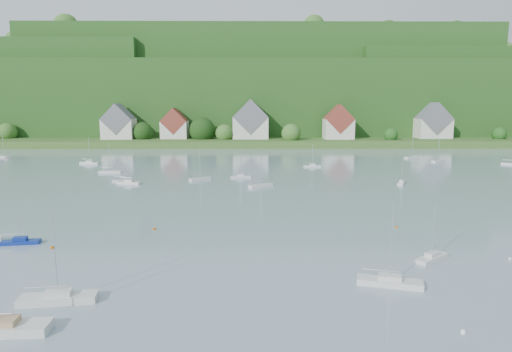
# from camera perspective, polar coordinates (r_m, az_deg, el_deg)

# --- Properties ---
(far_shore_strip) EXTENTS (600.00, 60.00, 3.00)m
(far_shore_strip) POSITION_cam_1_polar(r_m,az_deg,el_deg) (215.12, -2.04, 4.74)
(far_shore_strip) COLOR #2E5720
(far_shore_strip) RESTS_ON ground
(forested_ridge) EXTENTS (620.00, 181.22, 69.89)m
(forested_ridge) POSITION_cam_1_polar(r_m,az_deg,el_deg) (283.01, -1.64, 10.17)
(forested_ridge) COLOR #1B4315
(forested_ridge) RESTS_ON ground
(village_building_0) EXTENTS (14.00, 10.40, 16.00)m
(village_building_0) POSITION_cam_1_polar(r_m,az_deg,el_deg) (210.39, -17.39, 6.40)
(village_building_0) COLOR silver
(village_building_0) RESTS_ON far_shore_strip
(village_building_1) EXTENTS (12.00, 9.36, 14.00)m
(village_building_1) POSITION_cam_1_polar(r_m,az_deg,el_deg) (206.64, -10.52, 6.41)
(village_building_1) COLOR silver
(village_building_1) RESTS_ON far_shore_strip
(village_building_2) EXTENTS (16.00, 11.44, 18.00)m
(village_building_2) POSITION_cam_1_polar(r_m,az_deg,el_deg) (202.55, -0.71, 6.94)
(village_building_2) COLOR silver
(village_building_2) RESTS_ON far_shore_strip
(village_building_3) EXTENTS (13.00, 10.40, 15.50)m
(village_building_3) POSITION_cam_1_polar(r_m,az_deg,el_deg) (204.48, 10.64, 6.57)
(village_building_3) COLOR silver
(village_building_3) RESTS_ON far_shore_strip
(village_building_4) EXTENTS (15.00, 10.40, 16.50)m
(village_building_4) POSITION_cam_1_polar(r_m,az_deg,el_deg) (221.43, 22.01, 6.30)
(village_building_4) COLOR silver
(village_building_4) RESTS_ON far_shore_strip
(near_sailboat_0) EXTENTS (7.29, 2.91, 9.57)m
(near_sailboat_0) POSITION_cam_1_polar(r_m,az_deg,el_deg) (47.27, -24.27, -14.17)
(near_sailboat_0) COLOR silver
(near_sailboat_0) RESTS_ON ground
(near_sailboat_1) EXTENTS (5.10, 2.06, 6.69)m
(near_sailboat_1) POSITION_cam_1_polar(r_m,az_deg,el_deg) (67.81, -28.26, -7.45)
(near_sailboat_1) COLOR navy
(near_sailboat_1) RESTS_ON ground
(near_sailboat_2) EXTENTS (7.98, 2.59, 10.64)m
(near_sailboat_2) POSITION_cam_1_polar(r_m,az_deg,el_deg) (43.62, -30.23, -16.60)
(near_sailboat_2) COLOR silver
(near_sailboat_2) RESTS_ON ground
(near_sailboat_3) EXTENTS (4.99, 4.35, 7.02)m
(near_sailboat_3) POSITION_cam_1_polar(r_m,az_deg,el_deg) (57.99, 21.87, -9.73)
(near_sailboat_3) COLOR silver
(near_sailboat_3) RESTS_ON ground
(near_sailboat_4) EXTENTS (6.87, 3.55, 8.93)m
(near_sailboat_4) POSITION_cam_1_polar(r_m,az_deg,el_deg) (48.96, 16.95, -12.93)
(near_sailboat_4) COLOR silver
(near_sailboat_4) RESTS_ON ground
(mooring_buoy_0) EXTENTS (0.46, 0.46, 0.46)m
(mooring_buoy_0) POSITION_cam_1_polar(r_m,az_deg,el_deg) (64.04, -24.92, -8.52)
(mooring_buoy_0) COLOR #CD5700
(mooring_buoy_0) RESTS_ON ground
(mooring_buoy_1) EXTENTS (0.46, 0.46, 0.46)m
(mooring_buoy_1) POSITION_cam_1_polar(r_m,az_deg,el_deg) (42.02, 25.28, -18.00)
(mooring_buoy_1) COLOR white
(mooring_buoy_1) RESTS_ON ground
(mooring_buoy_2) EXTENTS (0.39, 0.39, 0.39)m
(mooring_buoy_2) POSITION_cam_1_polar(r_m,az_deg,el_deg) (70.85, 17.78, -6.41)
(mooring_buoy_2) COLOR #CD5700
(mooring_buoy_2) RESTS_ON ground
(mooring_buoy_3) EXTENTS (0.47, 0.47, 0.47)m
(mooring_buoy_3) POSITION_cam_1_polar(r_m,az_deg,el_deg) (68.16, -13.05, -6.82)
(mooring_buoy_3) COLOR #CD5700
(mooring_buoy_3) RESTS_ON ground
(mooring_buoy_4) EXTENTS (0.38, 0.38, 0.38)m
(mooring_buoy_4) POSITION_cam_1_polar(r_m,az_deg,el_deg) (62.38, 30.07, -9.39)
(mooring_buoy_4) COLOR white
(mooring_buoy_4) RESTS_ON ground
(far_sailboat_cluster) EXTENTS (196.94, 67.53, 8.71)m
(far_sailboat_cluster) POSITION_cam_1_polar(r_m,az_deg,el_deg) (131.33, -0.95, 1.31)
(far_sailboat_cluster) COLOR silver
(far_sailboat_cluster) RESTS_ON ground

